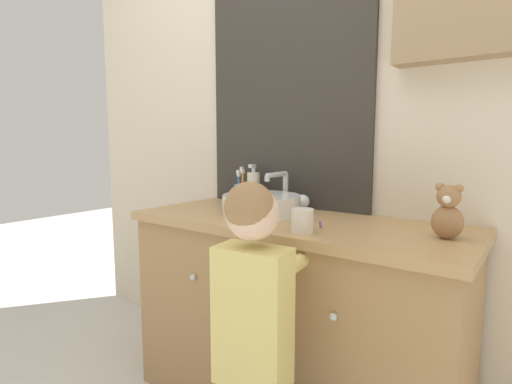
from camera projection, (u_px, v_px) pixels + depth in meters
wall_back at (336, 95)px, 1.70m from camera, size 3.20×0.18×2.50m
vanity_counter at (293, 315)px, 1.59m from camera, size 1.31×0.54×0.79m
sink_basin at (263, 204)px, 1.64m from camera, size 0.32×0.38×0.17m
toothbrush_holder at (240, 193)px, 1.92m from camera, size 0.06×0.06×0.18m
soap_dispenser at (253, 188)px, 1.86m from camera, size 0.06×0.06×0.19m
child_figure at (254, 326)px, 1.15m from camera, size 0.23×0.48×0.98m
teddy_bear at (448, 213)px, 1.22m from camera, size 0.09×0.08×0.17m
drinking_cup at (302, 221)px, 1.32m from camera, size 0.07×0.07×0.08m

